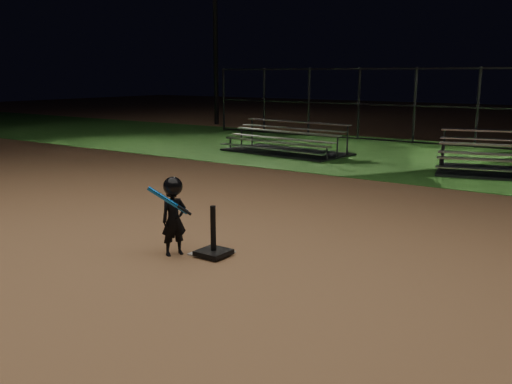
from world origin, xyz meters
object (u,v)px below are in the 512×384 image
at_px(light_pole_left, 214,12).
at_px(home_plate, 212,253).
at_px(batting_tee, 213,246).
at_px(child_batter, 174,214).
at_px(bleacher_left, 285,147).

bearing_deg(light_pole_left, home_plate, -51.23).
height_order(batting_tee, child_batter, child_batter).
bearing_deg(batting_tee, light_pole_left, 128.84).
bearing_deg(bleacher_left, child_batter, -60.69).
relative_size(bleacher_left, light_pole_left, 0.46).
bearing_deg(batting_tee, home_plate, 141.87).
height_order(home_plate, child_batter, child_batter).
height_order(child_batter, bleacher_left, child_batter).
relative_size(home_plate, light_pole_left, 0.05).
distance_m(batting_tee, bleacher_left, 9.67).
distance_m(home_plate, bleacher_left, 9.58).
bearing_deg(bleacher_left, light_pole_left, 146.38).
distance_m(home_plate, child_batter, 0.71).
xyz_separation_m(home_plate, light_pole_left, (-12.00, 14.94, 4.93)).
distance_m(batting_tee, light_pole_left, 19.86).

